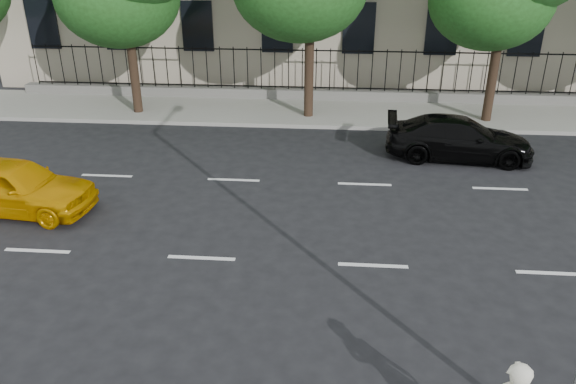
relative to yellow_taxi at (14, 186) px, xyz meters
The scene contains 6 objects.
ground 10.56m from the yellow_taxi, 25.31° to the right, with size 120.00×120.00×0.00m, color black.
far_sidewalk 13.46m from the yellow_taxi, 44.94° to the left, with size 60.00×4.00×0.15m, color gray.
lane_markings 9.55m from the yellow_taxi, ahead, with size 49.60×4.62×0.01m, color silver, non-canonical shape.
iron_fence 14.70m from the yellow_taxi, 49.63° to the left, with size 30.00×0.50×2.20m.
yellow_taxi is the anchor object (origin of this frame).
black_sedan 13.62m from the yellow_taxi, 21.18° to the left, with size 1.94×4.78×1.39m, color black.
Camera 1 is at (-1.07, -8.53, 7.05)m, focal length 35.00 mm.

